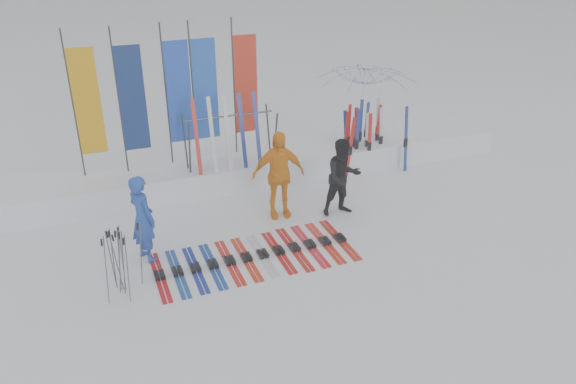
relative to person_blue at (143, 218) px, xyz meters
name	(u,v)px	position (x,y,z in m)	size (l,w,h in m)	color
ground	(310,282)	(2.55, -1.83, -0.85)	(120.00, 120.00, 0.00)	white
snow_bank	(235,169)	(2.55, 2.77, -0.55)	(14.00, 1.60, 0.60)	white
person_blue	(143,218)	(0.00, 0.00, 0.00)	(0.62, 0.41, 1.69)	#1D42AB
person_black	(343,177)	(4.20, 0.29, 0.00)	(0.82, 0.64, 1.69)	black
person_yellow	(278,175)	(2.90, 0.70, 0.10)	(1.11, 0.46, 1.90)	orange
tent_canopy	(364,108)	(6.32, 3.36, 0.35)	(2.62, 2.67, 2.40)	white
ski_row	(255,256)	(1.89, -0.72, -0.81)	(3.73, 1.66, 0.07)	#B00E11
pole_cluster	(120,262)	(-0.53, -0.94, -0.24)	(0.70, 0.55, 1.26)	#595B60
feather_flags	(171,94)	(1.20, 2.97, 1.40)	(4.13, 0.25, 3.20)	#383A3F
ski_rack	(230,133)	(2.36, 2.37, 0.54)	(2.04, 0.80, 1.23)	#383A3F
upright_skis	(364,138)	(5.83, 2.38, -0.06)	(1.56, 1.18, 1.70)	red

